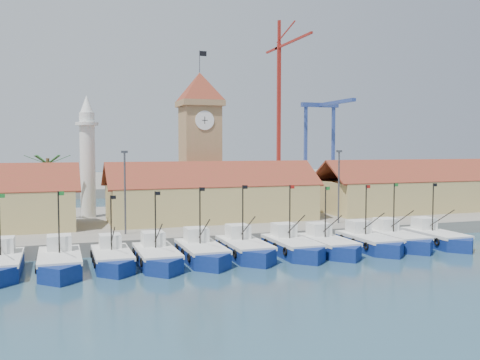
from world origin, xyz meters
name	(u,v)px	position (x,y,z in m)	size (l,w,h in m)	color
ground	(270,263)	(0.00, 0.00, 0.00)	(400.00, 400.00, 0.00)	#1C3B4D
quay	(204,221)	(0.00, 24.00, 0.75)	(140.00, 32.00, 1.50)	gray
terminal	(127,181)	(0.00, 110.00, 1.00)	(240.00, 80.00, 2.00)	gray
boat_0	(0,266)	(-23.66, 2.92, 0.75)	(3.52, 9.65, 7.30)	navy
boat_1	(60,264)	(-18.82, 2.24, 0.77)	(3.59, 9.84, 7.44)	navy
boat_2	(113,260)	(-14.27, 2.78, 0.71)	(3.31, 9.08, 6.87)	navy
boat_3	(157,258)	(-10.32, 2.04, 0.75)	(3.48, 9.53, 7.21)	navy
boat_4	(203,254)	(-5.91, 2.56, 0.77)	(3.60, 9.86, 7.46)	navy
boat_5	(246,250)	(-1.41, 2.89, 0.78)	(3.64, 9.96, 7.54)	navy
boat_6	(293,248)	(3.53, 2.47, 0.77)	(3.60, 9.86, 7.46)	navy
boat_7	(329,246)	(7.42, 2.17, 0.75)	(3.48, 9.54, 7.22)	navy
boat_8	(370,243)	(12.37, 2.33, 0.75)	(3.51, 9.61, 7.27)	navy
boat_9	(398,240)	(16.18, 2.74, 0.76)	(3.55, 9.72, 7.35)	navy
boat_10	(438,239)	(20.84, 2.09, 0.75)	(3.51, 9.62, 7.28)	navy
hall_center	(212,201)	(0.00, 20.00, 3.99)	(27.04, 10.13, 7.61)	tan
hall_right	(419,194)	(32.00, 20.00, 3.99)	(31.20, 10.13, 7.61)	tan
clock_tower	(200,140)	(0.00, 26.00, 11.96)	(5.80, 5.80, 22.70)	#9E7551
minaret	(88,156)	(-15.00, 28.00, 9.73)	(3.00, 3.00, 16.30)	silver
palm_tree	(48,184)	(-20.00, 26.00, 6.25)	(5.60, 5.03, 8.39)	brown
lamp_posts	(235,186)	(0.50, 12.00, 6.48)	(80.70, 0.25, 9.03)	#3F3F44
crane_red_right	(280,90)	(45.45, 103.80, 28.08)	(1.00, 32.07, 47.15)	maroon
gantry	(325,118)	(62.00, 106.65, 20.04)	(13.00, 22.00, 23.20)	#2D428C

